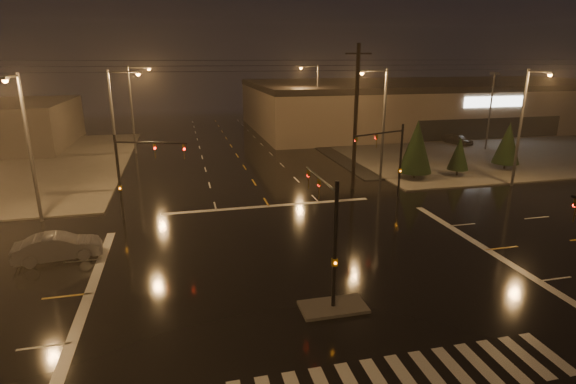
{
  "coord_description": "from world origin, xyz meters",
  "views": [
    {
      "loc": [
        -6.19,
        -20.98,
        10.92
      ],
      "look_at": [
        -0.03,
        4.61,
        3.0
      ],
      "focal_mm": 28.0,
      "sensor_mm": 36.0,
      "label": 1
    }
  ],
  "objects": [
    {
      "name": "streetlight_5",
      "position": [
        -16.0,
        11.18,
        5.8
      ],
      "size": [
        0.32,
        2.77,
        10.0
      ],
      "color": "#38383A",
      "rests_on": "ground"
    },
    {
      "name": "conifer_0",
      "position": [
        14.74,
        15.68,
        3.09
      ],
      "size": [
        3.06,
        3.06,
        5.49
      ],
      "color": "black",
      "rests_on": "ground"
    },
    {
      "name": "parking_lot",
      "position": [
        35.0,
        28.0,
        0.04
      ],
      "size": [
        50.0,
        24.0,
        0.08
      ],
      "primitive_type": "cube",
      "color": "black",
      "rests_on": "ground"
    },
    {
      "name": "utility_pole_1",
      "position": [
        8.0,
        14.0,
        6.13
      ],
      "size": [
        2.2,
        0.32,
        12.0
      ],
      "color": "black",
      "rests_on": "ground"
    },
    {
      "name": "streetlight_1",
      "position": [
        -11.18,
        18.0,
        5.8
      ],
      "size": [
        2.77,
        0.32,
        10.0
      ],
      "color": "#38383A",
      "rests_on": "ground"
    },
    {
      "name": "streetlight_3",
      "position": [
        11.18,
        16.0,
        5.8
      ],
      "size": [
        2.77,
        0.32,
        10.0
      ],
      "color": "#38383A",
      "rests_on": "ground"
    },
    {
      "name": "streetlight_6",
      "position": [
        22.0,
        11.18,
        5.8
      ],
      "size": [
        0.32,
        2.77,
        10.0
      ],
      "color": "#38383A",
      "rests_on": "ground"
    },
    {
      "name": "signal_mast_ne",
      "position": [
        9.5,
        10.14,
        3.79
      ],
      "size": [
        4.84,
        1.86,
        6.0
      ],
      "color": "black",
      "rests_on": "ground"
    },
    {
      "name": "car_crossing",
      "position": [
        -13.29,
        4.53,
        0.75
      ],
      "size": [
        4.72,
        2.21,
        1.5
      ],
      "primitive_type": "imported",
      "rotation": [
        0.0,
        0.0,
        1.71
      ],
      "color": "slate",
      "rests_on": "ground"
    },
    {
      "name": "retail_building",
      "position": [
        35.0,
        45.99,
        3.84
      ],
      "size": [
        60.2,
        28.3,
        7.2
      ],
      "color": "#766354",
      "rests_on": "ground"
    },
    {
      "name": "conifer_1",
      "position": [
        19.19,
        15.57,
        2.23
      ],
      "size": [
        1.97,
        1.97,
        3.77
      ],
      "color": "black",
      "rests_on": "ground"
    },
    {
      "name": "median_island",
      "position": [
        0.0,
        -4.0,
        0.07
      ],
      "size": [
        3.0,
        1.6,
        0.15
      ],
      "primitive_type": "cube",
      "color": "#4A4742",
      "rests_on": "ground"
    },
    {
      "name": "conifer_2",
      "position": [
        25.4,
        16.79,
        2.74
      ],
      "size": [
        2.61,
        2.61,
        4.78
      ],
      "color": "black",
      "rests_on": "ground"
    },
    {
      "name": "ground",
      "position": [
        0.0,
        0.0,
        0.0
      ],
      "size": [
        140.0,
        140.0,
        0.0
      ],
      "primitive_type": "plane",
      "color": "black",
      "rests_on": "ground"
    },
    {
      "name": "streetlight_4",
      "position": [
        11.18,
        36.0,
        5.8
      ],
      "size": [
        2.77,
        0.32,
        10.0
      ],
      "color": "#38383A",
      "rests_on": "ground"
    },
    {
      "name": "signal_mast_nw",
      "position": [
        -9.5,
        10.14,
        3.79
      ],
      "size": [
        4.84,
        1.86,
        6.0
      ],
      "color": "black",
      "rests_on": "ground"
    },
    {
      "name": "streetlight_2",
      "position": [
        -11.18,
        34.0,
        5.8
      ],
      "size": [
        2.77,
        0.32,
        10.0
      ],
      "color": "#38383A",
      "rests_on": "ground"
    },
    {
      "name": "signal_mast_median",
      "position": [
        0.0,
        -3.07,
        3.75
      ],
      "size": [
        0.25,
        4.59,
        6.0
      ],
      "color": "black",
      "rests_on": "ground"
    },
    {
      "name": "stop_bar_far",
      "position": [
        0.0,
        11.0,
        0.01
      ],
      "size": [
        16.0,
        0.5,
        0.01
      ],
      "primitive_type": "cube",
      "color": "beige",
      "rests_on": "ground"
    },
    {
      "name": "crosswalk",
      "position": [
        0.0,
        -9.0,
        0.01
      ],
      "size": [
        15.0,
        2.6,
        0.01
      ],
      "primitive_type": "cube",
      "color": "beige",
      "rests_on": "ground"
    },
    {
      "name": "sidewalk_ne",
      "position": [
        30.0,
        30.0,
        0.06
      ],
      "size": [
        36.0,
        36.0,
        0.12
      ],
      "primitive_type": "cube",
      "color": "#4A4742",
      "rests_on": "ground"
    },
    {
      "name": "car_parked",
      "position": [
        28.79,
        30.07,
        0.71
      ],
      "size": [
        2.75,
        4.49,
        1.43
      ],
      "primitive_type": "imported",
      "rotation": [
        0.0,
        0.0,
        0.27
      ],
      "color": "black",
      "rests_on": "ground"
    }
  ]
}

